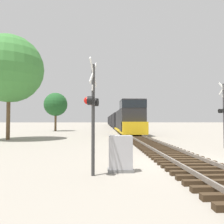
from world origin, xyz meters
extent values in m
plane|color=gray|center=(0.00, 0.00, 0.00)|extent=(400.00, 400.00, 0.00)
cube|color=#382819|center=(0.00, -2.70, 0.08)|extent=(2.60, 0.22, 0.16)
cube|color=#382819|center=(0.00, -2.10, 0.08)|extent=(2.60, 0.22, 0.16)
cube|color=#382819|center=(0.00, -1.50, 0.08)|extent=(2.60, 0.22, 0.16)
cube|color=#382819|center=(0.00, -0.90, 0.08)|extent=(2.60, 0.22, 0.16)
cube|color=#382819|center=(0.00, -0.30, 0.08)|extent=(2.60, 0.22, 0.16)
cube|color=#382819|center=(0.00, 0.30, 0.08)|extent=(2.60, 0.22, 0.16)
cube|color=#382819|center=(0.00, 0.90, 0.08)|extent=(2.60, 0.22, 0.16)
cube|color=#382819|center=(0.00, 1.50, 0.08)|extent=(2.60, 0.22, 0.16)
cube|color=#382819|center=(0.00, 2.10, 0.08)|extent=(2.60, 0.22, 0.16)
cube|color=#382819|center=(0.00, 2.70, 0.08)|extent=(2.60, 0.22, 0.16)
cube|color=#382819|center=(0.00, 3.30, 0.08)|extent=(2.60, 0.22, 0.16)
cube|color=#382819|center=(0.00, 3.90, 0.08)|extent=(2.60, 0.22, 0.16)
cube|color=#382819|center=(0.00, 4.50, 0.08)|extent=(2.60, 0.22, 0.16)
cube|color=#382819|center=(0.00, 5.10, 0.08)|extent=(2.60, 0.22, 0.16)
cube|color=#382819|center=(0.00, 5.70, 0.08)|extent=(2.60, 0.22, 0.16)
cube|color=#382819|center=(0.00, 6.30, 0.08)|extent=(2.60, 0.22, 0.16)
cube|color=#382819|center=(0.00, 6.90, 0.08)|extent=(2.60, 0.22, 0.16)
cube|color=#382819|center=(0.00, 7.50, 0.08)|extent=(2.60, 0.22, 0.16)
cube|color=#382819|center=(0.00, 8.10, 0.08)|extent=(2.60, 0.22, 0.16)
cube|color=#382819|center=(0.00, 8.70, 0.08)|extent=(2.60, 0.22, 0.16)
cube|color=#382819|center=(0.00, 9.30, 0.08)|extent=(2.60, 0.22, 0.16)
cube|color=#382819|center=(0.00, 9.90, 0.08)|extent=(2.60, 0.22, 0.16)
cube|color=#382819|center=(0.00, 10.50, 0.08)|extent=(2.60, 0.22, 0.16)
cube|color=#382819|center=(0.00, 11.10, 0.08)|extent=(2.60, 0.22, 0.16)
cube|color=#382819|center=(0.00, 11.70, 0.08)|extent=(2.60, 0.22, 0.16)
cube|color=#382819|center=(0.00, 12.30, 0.08)|extent=(2.60, 0.22, 0.16)
cube|color=#382819|center=(0.00, 12.90, 0.08)|extent=(2.60, 0.22, 0.16)
cube|color=#382819|center=(0.00, 13.50, 0.08)|extent=(2.60, 0.22, 0.16)
cube|color=#382819|center=(0.00, 14.10, 0.08)|extent=(2.60, 0.22, 0.16)
cube|color=#382819|center=(0.00, 14.70, 0.08)|extent=(2.60, 0.22, 0.16)
cube|color=#382819|center=(0.00, 15.30, 0.08)|extent=(2.60, 0.22, 0.16)
cube|color=#382819|center=(0.00, 15.90, 0.08)|extent=(2.60, 0.22, 0.16)
cube|color=#382819|center=(0.00, 16.50, 0.08)|extent=(2.60, 0.22, 0.16)
cube|color=#382819|center=(0.00, 17.10, 0.08)|extent=(2.60, 0.22, 0.16)
cube|color=#382819|center=(0.00, 17.70, 0.08)|extent=(2.60, 0.22, 0.16)
cube|color=#382819|center=(0.00, 18.30, 0.08)|extent=(2.60, 0.22, 0.16)
cube|color=#382819|center=(0.00, 18.90, 0.08)|extent=(2.60, 0.22, 0.16)
cube|color=#382819|center=(0.00, 19.50, 0.08)|extent=(2.60, 0.22, 0.16)
cube|color=slate|center=(-0.72, 0.00, 0.23)|extent=(0.07, 160.00, 0.15)
cube|color=slate|center=(0.72, 0.00, 0.23)|extent=(0.07, 160.00, 0.15)
cube|color=#232326|center=(0.00, 26.32, 1.94)|extent=(2.47, 12.60, 3.26)
cube|color=#232326|center=(0.00, 17.50, 2.40)|extent=(2.90, 3.96, 4.17)
cube|color=black|center=(0.00, 17.50, 3.87)|extent=(2.93, 4.00, 0.92)
cube|color=gold|center=(0.00, 15.52, 1.04)|extent=(2.90, 1.80, 1.46)
cube|color=gold|center=(0.00, 23.62, 0.43)|extent=(2.96, 17.64, 0.24)
cube|color=black|center=(0.00, 17.77, 0.50)|extent=(1.58, 2.20, 1.00)
cube|color=black|center=(0.00, 29.47, 0.50)|extent=(1.58, 2.20, 1.00)
cube|color=black|center=(0.00, 41.73, 1.93)|extent=(2.76, 15.35, 3.23)
cube|color=black|center=(0.00, 36.74, 0.45)|extent=(1.58, 2.20, 0.90)
cube|color=black|center=(0.00, 46.72, 0.45)|extent=(1.58, 2.20, 0.90)
cube|color=black|center=(0.00, 58.51, 1.93)|extent=(2.76, 15.35, 3.23)
cube|color=black|center=(0.00, 53.52, 0.45)|extent=(1.58, 2.20, 0.90)
cube|color=black|center=(0.00, 63.50, 0.45)|extent=(1.58, 2.20, 0.90)
cube|color=black|center=(0.00, 75.30, 1.93)|extent=(2.76, 15.35, 3.23)
cube|color=black|center=(0.00, 70.31, 0.45)|extent=(1.58, 2.20, 0.90)
cube|color=black|center=(0.00, 80.29, 0.45)|extent=(1.58, 2.20, 0.90)
cube|color=black|center=(0.00, 92.09, 1.93)|extent=(2.76, 15.35, 3.23)
cube|color=black|center=(0.00, 87.10, 0.45)|extent=(1.58, 2.20, 0.90)
cube|color=black|center=(0.00, 97.07, 0.45)|extent=(1.58, 2.20, 0.90)
cylinder|color=#333333|center=(-4.01, -2.02, 1.96)|extent=(0.12, 0.12, 3.92)
cube|color=white|center=(-4.01, -2.02, 3.62)|extent=(0.23, 0.91, 0.93)
cube|color=white|center=(-4.01, -2.02, 3.62)|extent=(0.23, 0.91, 0.93)
cube|color=black|center=(-4.01, -2.02, 2.60)|extent=(0.24, 0.85, 0.06)
cylinder|color=black|center=(-3.93, -1.68, 2.60)|extent=(0.24, 0.33, 0.30)
sphere|color=red|center=(-4.03, -1.66, 2.60)|extent=(0.26, 0.26, 0.26)
cylinder|color=black|center=(-4.08, -2.36, 2.60)|extent=(0.24, 0.33, 0.30)
sphere|color=red|center=(-4.18, -2.34, 2.60)|extent=(0.26, 0.26, 0.26)
cube|color=white|center=(-4.01, -2.02, 3.07)|extent=(0.10, 0.32, 0.20)
cylinder|color=#333333|center=(4.78, 5.15, 2.25)|extent=(0.12, 0.12, 4.51)
cube|color=white|center=(4.78, 5.15, 4.21)|extent=(0.23, 0.91, 0.93)
cube|color=white|center=(4.78, 5.15, 4.21)|extent=(0.23, 0.91, 0.93)
cube|color=black|center=(4.78, 5.15, 2.60)|extent=(0.24, 0.85, 0.06)
cylinder|color=black|center=(4.78, 5.15, 2.60)|extent=(0.24, 0.33, 0.30)
cylinder|color=black|center=(4.71, 5.49, 2.60)|extent=(0.24, 0.33, 0.30)
sphere|color=red|center=(4.81, 5.51, 2.60)|extent=(0.26, 0.26, 0.26)
cube|color=white|center=(4.78, 5.15, 3.66)|extent=(0.10, 0.32, 0.20)
cube|color=slate|center=(-3.00, -1.49, 0.06)|extent=(0.96, 0.51, 0.12)
cube|color=#ADADB2|center=(-3.00, -1.49, 0.74)|extent=(0.88, 0.47, 1.23)
cylinder|color=brown|center=(-13.10, 12.36, 2.54)|extent=(0.36, 0.36, 5.09)
sphere|color=#3D7F38|center=(-13.10, 12.36, 7.12)|extent=(6.76, 6.76, 6.76)
cylinder|color=brown|center=(-12.31, 30.29, 1.79)|extent=(0.38, 0.38, 3.58)
sphere|color=#1E5123|center=(-12.31, 30.29, 4.85)|extent=(4.23, 4.23, 4.23)
camera|label=1|loc=(-3.65, -9.73, 1.93)|focal=35.00mm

